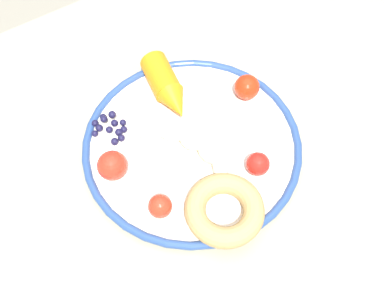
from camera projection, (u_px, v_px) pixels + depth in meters
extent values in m
plane|color=gray|center=(193.00, 269.00, 1.35)|extent=(6.00, 6.00, 0.00)
cube|color=gray|center=(194.00, 136.00, 0.75)|extent=(1.19, 0.72, 0.03)
cube|color=#9E9E83|center=(294.00, 43.00, 1.34)|extent=(0.05, 0.05, 0.69)
cylinder|color=silver|center=(192.00, 146.00, 0.71)|extent=(0.32, 0.32, 0.01)
torus|color=navy|center=(192.00, 144.00, 0.71)|extent=(0.33, 0.33, 0.01)
ellipsoid|color=beige|center=(220.00, 171.00, 0.67)|extent=(0.03, 0.04, 0.02)
ellipsoid|color=beige|center=(209.00, 153.00, 0.68)|extent=(0.03, 0.04, 0.02)
ellipsoid|color=beige|center=(192.00, 140.00, 0.69)|extent=(0.04, 0.05, 0.03)
ellipsoid|color=beige|center=(172.00, 134.00, 0.70)|extent=(0.04, 0.05, 0.02)
ellipsoid|color=beige|center=(151.00, 133.00, 0.71)|extent=(0.04, 0.04, 0.02)
cylinder|color=orange|center=(162.00, 76.00, 0.75)|extent=(0.06, 0.08, 0.04)
cone|color=orange|center=(176.00, 105.00, 0.72)|extent=(0.05, 0.06, 0.04)
torus|color=tan|center=(224.00, 210.00, 0.64)|extent=(0.11, 0.11, 0.03)
sphere|color=#191638|center=(109.00, 130.00, 0.71)|extent=(0.01, 0.01, 0.01)
sphere|color=#191638|center=(99.00, 128.00, 0.72)|extent=(0.01, 0.01, 0.01)
sphere|color=#191638|center=(95.00, 123.00, 0.72)|extent=(0.01, 0.01, 0.01)
sphere|color=#191638|center=(114.00, 123.00, 0.72)|extent=(0.01, 0.01, 0.01)
sphere|color=#191638|center=(124.00, 129.00, 0.71)|extent=(0.01, 0.01, 0.01)
sphere|color=#191638|center=(123.00, 123.00, 0.72)|extent=(0.01, 0.01, 0.01)
sphere|color=#191638|center=(121.00, 138.00, 0.71)|extent=(0.01, 0.01, 0.01)
sphere|color=#191638|center=(119.00, 132.00, 0.71)|extent=(0.01, 0.01, 0.01)
sphere|color=#191638|center=(95.00, 134.00, 0.71)|extent=(0.01, 0.01, 0.01)
sphere|color=#191638|center=(115.00, 142.00, 0.70)|extent=(0.01, 0.01, 0.01)
sphere|color=#191638|center=(103.00, 117.00, 0.73)|extent=(0.01, 0.01, 0.01)
sphere|color=#191638|center=(112.00, 115.00, 0.72)|extent=(0.01, 0.01, 0.01)
sphere|color=#191638|center=(104.00, 119.00, 0.71)|extent=(0.01, 0.01, 0.01)
sphere|color=red|center=(160.00, 206.00, 0.64)|extent=(0.03, 0.03, 0.03)
sphere|color=red|center=(258.00, 164.00, 0.67)|extent=(0.03, 0.03, 0.03)
sphere|color=red|center=(112.00, 166.00, 0.66)|extent=(0.04, 0.04, 0.04)
sphere|color=red|center=(247.00, 87.00, 0.74)|extent=(0.04, 0.04, 0.04)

